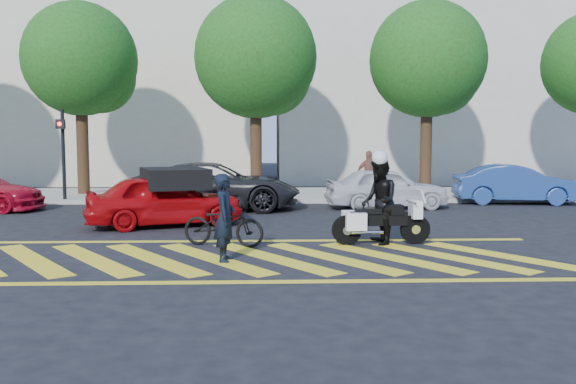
{
  "coord_description": "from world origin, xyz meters",
  "views": [
    {
      "loc": [
        0.39,
        -11.15,
        2.21
      ],
      "look_at": [
        0.86,
        2.07,
        1.05
      ],
      "focal_mm": 38.0,
      "sensor_mm": 36.0,
      "label": 1
    }
  ],
  "objects_px": {
    "officer_moto": "(379,201)",
    "parked_right": "(515,184)",
    "officer_bike": "(225,218)",
    "parked_mid_left": "(214,186)",
    "red_convertible": "(164,200)",
    "bicycle": "(223,224)",
    "police_motorcycle": "(380,221)",
    "parked_mid_right": "(386,188)"
  },
  "relations": [
    {
      "from": "officer_moto",
      "to": "parked_mid_right",
      "type": "bearing_deg",
      "value": 164.39
    },
    {
      "from": "red_convertible",
      "to": "parked_mid_left",
      "type": "distance_m",
      "value": 3.68
    },
    {
      "from": "bicycle",
      "to": "officer_moto",
      "type": "height_order",
      "value": "officer_moto"
    },
    {
      "from": "officer_moto",
      "to": "bicycle",
      "type": "bearing_deg",
      "value": -91.23
    },
    {
      "from": "officer_bike",
      "to": "parked_mid_left",
      "type": "distance_m",
      "value": 8.1
    },
    {
      "from": "officer_bike",
      "to": "parked_right",
      "type": "relative_size",
      "value": 0.39
    },
    {
      "from": "officer_moto",
      "to": "officer_bike",
      "type": "bearing_deg",
      "value": -64.89
    },
    {
      "from": "bicycle",
      "to": "red_convertible",
      "type": "relative_size",
      "value": 0.45
    },
    {
      "from": "officer_bike",
      "to": "parked_mid_right",
      "type": "bearing_deg",
      "value": -23.72
    },
    {
      "from": "officer_bike",
      "to": "red_convertible",
      "type": "height_order",
      "value": "officer_bike"
    },
    {
      "from": "parked_mid_right",
      "to": "bicycle",
      "type": "bearing_deg",
      "value": 139.93
    },
    {
      "from": "officer_bike",
      "to": "police_motorcycle",
      "type": "bearing_deg",
      "value": -56.66
    },
    {
      "from": "bicycle",
      "to": "police_motorcycle",
      "type": "relative_size",
      "value": 0.84
    },
    {
      "from": "parked_right",
      "to": "bicycle",
      "type": "bearing_deg",
      "value": 137.43
    },
    {
      "from": "red_convertible",
      "to": "parked_right",
      "type": "xyz_separation_m",
      "value": [
        11.05,
        4.95,
        -0.0
      ]
    },
    {
      "from": "parked_mid_right",
      "to": "parked_right",
      "type": "xyz_separation_m",
      "value": [
        4.66,
        1.23,
        0.01
      ]
    },
    {
      "from": "officer_moto",
      "to": "parked_mid_right",
      "type": "distance_m",
      "value": 6.73
    },
    {
      "from": "parked_mid_right",
      "to": "red_convertible",
      "type": "bearing_deg",
      "value": 115.29
    },
    {
      "from": "parked_right",
      "to": "red_convertible",
      "type": "bearing_deg",
      "value": 121.39
    },
    {
      "from": "bicycle",
      "to": "parked_mid_left",
      "type": "xyz_separation_m",
      "value": [
        -0.73,
        6.5,
        0.28
      ]
    },
    {
      "from": "red_convertible",
      "to": "police_motorcycle",
      "type": "bearing_deg",
      "value": -139.02
    },
    {
      "from": "red_convertible",
      "to": "parked_right",
      "type": "bearing_deg",
      "value": -85.0
    },
    {
      "from": "police_motorcycle",
      "to": "officer_moto",
      "type": "height_order",
      "value": "officer_moto"
    },
    {
      "from": "parked_mid_right",
      "to": "officer_moto",
      "type": "bearing_deg",
      "value": 162.58
    },
    {
      "from": "red_convertible",
      "to": "parked_mid_left",
      "type": "relative_size",
      "value": 0.74
    },
    {
      "from": "red_convertible",
      "to": "parked_mid_right",
      "type": "height_order",
      "value": "red_convertible"
    },
    {
      "from": "bicycle",
      "to": "red_convertible",
      "type": "distance_m",
      "value": 3.41
    },
    {
      "from": "police_motorcycle",
      "to": "parked_mid_right",
      "type": "bearing_deg",
      "value": 74.51
    },
    {
      "from": "red_convertible",
      "to": "parked_mid_left",
      "type": "bearing_deg",
      "value": -34.32
    },
    {
      "from": "officer_moto",
      "to": "parked_right",
      "type": "relative_size",
      "value": 0.45
    },
    {
      "from": "officer_bike",
      "to": "parked_mid_left",
      "type": "bearing_deg",
      "value": 11.4
    },
    {
      "from": "officer_moto",
      "to": "parked_mid_left",
      "type": "bearing_deg",
      "value": -151.28
    },
    {
      "from": "officer_bike",
      "to": "parked_mid_right",
      "type": "xyz_separation_m",
      "value": [
        4.56,
        8.23,
        -0.14
      ]
    },
    {
      "from": "parked_mid_left",
      "to": "parked_mid_right",
      "type": "distance_m",
      "value": 5.43
    },
    {
      "from": "police_motorcycle",
      "to": "red_convertible",
      "type": "height_order",
      "value": "red_convertible"
    },
    {
      "from": "police_motorcycle",
      "to": "parked_mid_right",
      "type": "height_order",
      "value": "parked_mid_right"
    },
    {
      "from": "bicycle",
      "to": "parked_mid_left",
      "type": "bearing_deg",
      "value": 24.78
    },
    {
      "from": "officer_bike",
      "to": "red_convertible",
      "type": "xyz_separation_m",
      "value": [
        -1.83,
        4.51,
        -0.13
      ]
    },
    {
      "from": "red_convertible",
      "to": "parked_right",
      "type": "distance_m",
      "value": 12.11
    },
    {
      "from": "police_motorcycle",
      "to": "parked_right",
      "type": "xyz_separation_m",
      "value": [
        6.1,
        7.79,
        0.17
      ]
    },
    {
      "from": "parked_right",
      "to": "parked_mid_left",
      "type": "bearing_deg",
      "value": 105.17
    },
    {
      "from": "bicycle",
      "to": "officer_moto",
      "type": "distance_m",
      "value": 3.27
    }
  ]
}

